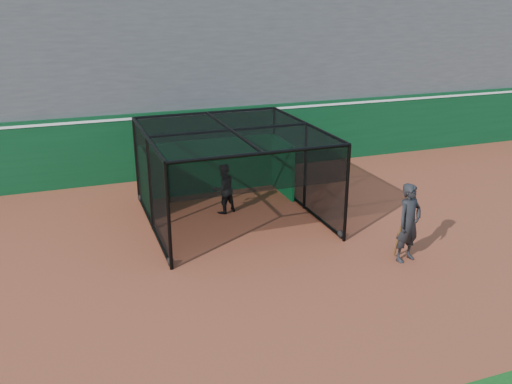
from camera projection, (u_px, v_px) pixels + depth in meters
name	position (u px, v px, depth m)	size (l,w,h in m)	color
ground	(249.00, 276.00, 13.21)	(120.00, 120.00, 0.00)	brown
outfield_wall	(174.00, 143.00, 20.29)	(50.00, 0.50, 2.50)	#0A3A1C
grandstand	(151.00, 47.00, 22.54)	(50.00, 7.85, 8.95)	#4C4C4F
batting_cage	(231.00, 175.00, 16.23)	(4.96, 5.39, 2.78)	black
batter	(223.00, 189.00, 16.88)	(0.77, 0.60, 1.58)	black
on_deck_player	(409.00, 223.00, 13.70)	(0.86, 0.67, 2.07)	black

